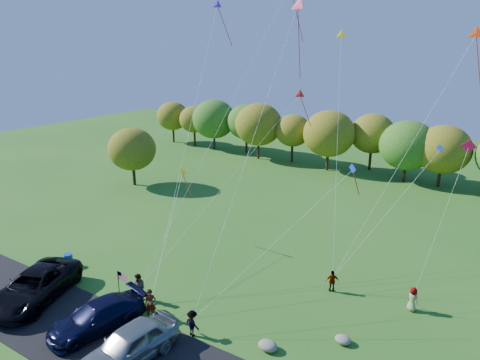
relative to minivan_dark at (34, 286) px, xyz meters
The scene contains 17 objects.
ground 9.94m from the minivan_dark, 19.89° to the left, with size 140.00×140.00×0.00m, color #27601B.
asphalt_lane 9.37m from the minivan_dark, ahead, with size 44.00×6.00×0.06m, color black.
treeline 40.98m from the minivan_dark, 74.11° to the left, with size 75.78×27.42×8.02m.
minivan_dark is the anchor object (origin of this frame).
minivan_navy 5.91m from the minivan_dark, ahead, with size 2.31×5.69×1.65m, color black.
minivan_silver 9.51m from the minivan_dark, ahead, with size 2.27×5.63×1.92m, color #91979A.
flyer_a 8.11m from the minivan_dark, 18.43° to the left, with size 0.69×0.45×1.88m, color #4C4C59.
flyer_b 6.79m from the minivan_dark, 31.18° to the left, with size 0.92×0.72×1.90m, color #4C4C59.
flyer_c 11.19m from the minivan_dark, 13.25° to the left, with size 1.02×0.59×1.58m, color #4C4C59.
flyer_d 19.55m from the minivan_dark, 35.10° to the left, with size 0.89×0.37×1.53m, color #4C4C59.
flyer_e 24.08m from the minivan_dark, 29.23° to the left, with size 0.78×0.51×1.60m, color #4C4C59.
park_bench 3.36m from the minivan_dark, 129.47° to the left, with size 1.74×0.46×0.96m.
trash_barrel 4.70m from the minivan_dark, 117.69° to the left, with size 0.62×0.62×0.93m, color #0C3BBC.
flag_assembly 5.84m from the minivan_dark, 27.37° to the left, with size 0.86×0.56×2.32m.
boulder_near 15.61m from the minivan_dark, 13.86° to the left, with size 1.09×0.85×0.54m, color #9F9B8B.
boulder_far 19.52m from the minivan_dark, 19.25° to the left, with size 0.90×0.75×0.47m, color gray.
kites_aloft 26.64m from the minivan_dark, 57.73° to the left, with size 20.80×11.76×15.61m.
Camera 1 is at (14.92, -17.00, 15.66)m, focal length 32.00 mm.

